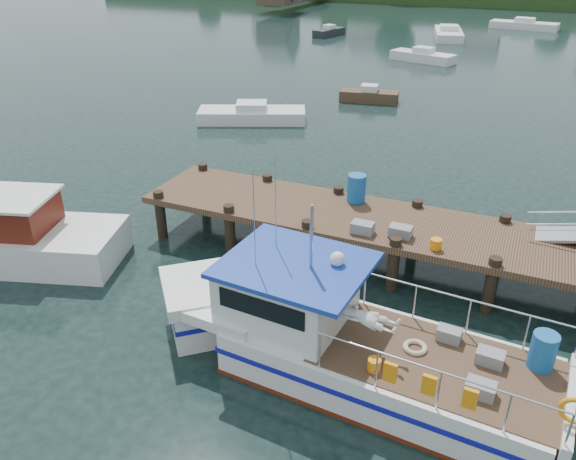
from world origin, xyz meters
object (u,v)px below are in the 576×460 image
at_px(moored_a, 252,114).
at_px(moored_d, 448,33).
at_px(moored_e, 329,32).
at_px(moored_b, 423,56).
at_px(moored_far, 524,25).
at_px(lobster_boat, 336,338).
at_px(moored_rowboat, 369,95).

bearing_deg(moored_a, moored_d, 78.34).
bearing_deg(moored_e, moored_b, -34.42).
bearing_deg(moored_far, lobster_boat, -98.32).
height_order(moored_b, moored_e, moored_b).
bearing_deg(moored_d, moored_b, -71.92).
height_order(lobster_boat, moored_far, lobster_boat).
bearing_deg(moored_b, moored_far, 56.58).
bearing_deg(moored_rowboat, moored_a, -104.66).
bearing_deg(moored_a, moored_e, 98.86).
bearing_deg(moored_rowboat, moored_far, 99.87).
distance_m(moored_rowboat, moored_a, 7.78).
distance_m(moored_b, moored_d, 12.51).
xyz_separation_m(moored_b, moored_d, (-0.19, 12.51, 0.04)).
bearing_deg(moored_a, lobster_boat, -60.84).
bearing_deg(moored_far, moored_e, -151.45).
bearing_deg(moored_d, lobster_boat, -65.86).
distance_m(moored_rowboat, moored_b, 13.37).
xyz_separation_m(moored_a, moored_b, (4.75, 19.76, 0.03)).
distance_m(moored_a, moored_e, 29.69).
distance_m(moored_rowboat, moored_e, 25.07).
distance_m(moored_far, moored_d, 11.34).
height_order(moored_far, moored_e, moored_far).
distance_m(lobster_boat, moored_b, 36.43).
relative_size(moored_a, moored_e, 1.45).
bearing_deg(moored_b, moored_a, -121.55).
relative_size(moored_far, moored_b, 1.33).
height_order(moored_rowboat, moored_a, moored_a).
bearing_deg(moored_rowboat, moored_e, 135.72).
distance_m(moored_a, moored_d, 32.59).
height_order(lobster_boat, moored_b, lobster_boat).
relative_size(lobster_boat, moored_a, 1.66).
height_order(moored_far, moored_d, moored_d).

